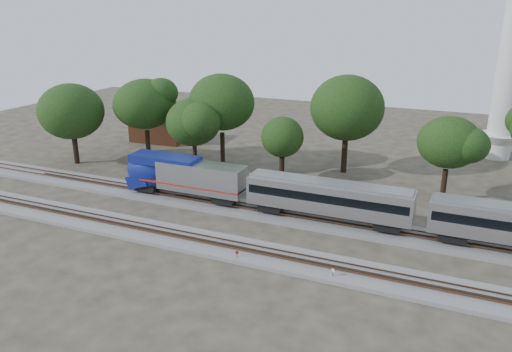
% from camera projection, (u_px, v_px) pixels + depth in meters
% --- Properties ---
extents(ground, '(160.00, 160.00, 0.00)m').
position_uv_depth(ground, '(235.00, 232.00, 54.46)').
color(ground, '#383328').
rests_on(ground, ground).
extents(track_far, '(160.00, 5.00, 0.73)m').
position_uv_depth(track_far, '(256.00, 211.00, 59.61)').
color(track_far, slate).
rests_on(track_far, ground).
extents(track_near, '(160.00, 5.00, 0.73)m').
position_uv_depth(track_near, '(218.00, 246.00, 50.91)').
color(track_near, slate).
rests_on(track_near, ground).
extents(switch_stand_red, '(0.34, 0.11, 1.08)m').
position_uv_depth(switch_stand_red, '(237.00, 254.00, 48.05)').
color(switch_stand_red, '#512D19').
rests_on(switch_stand_red, ground).
extents(switch_stand_white, '(0.34, 0.18, 1.12)m').
position_uv_depth(switch_stand_white, '(333.00, 273.00, 44.68)').
color(switch_stand_white, '#512D19').
rests_on(switch_stand_white, ground).
extents(switch_lever, '(0.53, 0.36, 0.30)m').
position_uv_depth(switch_lever, '(288.00, 270.00, 46.28)').
color(switch_lever, '#512D19').
rests_on(switch_lever, ground).
extents(brick_building, '(10.18, 7.47, 4.71)m').
position_uv_depth(brick_building, '(161.00, 128.00, 91.29)').
color(brick_building, brown).
rests_on(brick_building, ground).
extents(tree_0, '(8.38, 8.38, 11.81)m').
position_uv_depth(tree_0, '(71.00, 111.00, 75.92)').
color(tree_0, black).
rests_on(tree_0, ground).
extents(tree_1, '(9.30, 9.30, 13.11)m').
position_uv_depth(tree_1, '(145.00, 104.00, 76.85)').
color(tree_1, black).
rests_on(tree_1, ground).
extents(tree_2, '(7.45, 7.45, 10.50)m').
position_uv_depth(tree_2, '(194.00, 122.00, 73.12)').
color(tree_2, black).
rests_on(tree_2, ground).
extents(tree_3, '(10.18, 10.18, 14.36)m').
position_uv_depth(tree_3, '(222.00, 102.00, 73.40)').
color(tree_3, black).
rests_on(tree_3, ground).
extents(tree_4, '(6.38, 6.38, 9.00)m').
position_uv_depth(tree_4, '(282.00, 137.00, 68.90)').
color(tree_4, black).
rests_on(tree_4, ground).
extents(tree_5, '(9.79, 9.79, 13.80)m').
position_uv_depth(tree_5, '(347.00, 108.00, 71.32)').
color(tree_5, black).
rests_on(tree_5, ground).
extents(tree_6, '(7.74, 7.74, 10.92)m').
position_uv_depth(tree_6, '(449.00, 143.00, 60.93)').
color(tree_6, black).
rests_on(tree_6, ground).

